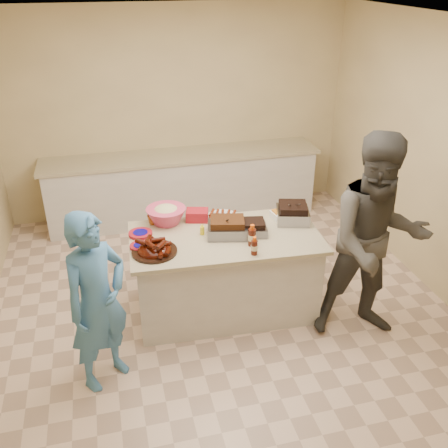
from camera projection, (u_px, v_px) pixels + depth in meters
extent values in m
cube|color=#47230F|center=(227.00, 235.00, 4.66)|extent=(0.42, 0.35, 0.11)
cube|color=black|center=(251.00, 234.00, 4.69)|extent=(0.31, 0.28, 0.08)
cube|color=gray|center=(292.00, 221.00, 4.92)|extent=(0.38, 0.38, 0.12)
cylinder|color=silver|center=(223.00, 218.00, 4.98)|extent=(0.43, 0.43, 0.05)
cube|color=orange|center=(288.00, 218.00, 4.98)|extent=(0.34, 0.27, 0.08)
cylinder|color=#43160C|center=(254.00, 254.00, 4.36)|extent=(0.06, 0.06, 0.17)
cylinder|color=#43160C|center=(252.00, 245.00, 4.50)|extent=(0.07, 0.07, 0.21)
cylinder|color=yellow|center=(202.00, 234.00, 4.68)|extent=(0.04, 0.04, 0.11)
imported|color=silver|center=(216.00, 229.00, 4.76)|extent=(0.12, 0.04, 0.12)
cylinder|color=maroon|center=(141.00, 235.00, 4.67)|extent=(0.23, 0.23, 0.03)
cylinder|color=maroon|center=(140.00, 248.00, 4.46)|extent=(0.19, 0.19, 0.03)
imported|color=#A84713|center=(153.00, 224.00, 4.86)|extent=(0.11, 0.10, 0.10)
cube|color=maroon|center=(197.00, 220.00, 4.94)|extent=(0.25, 0.21, 0.11)
imported|color=teal|center=(108.00, 376.00, 4.22)|extent=(1.38, 1.56, 0.37)
imported|color=#4B4943|center=(361.00, 328.00, 4.77)|extent=(1.29, 2.07, 0.73)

